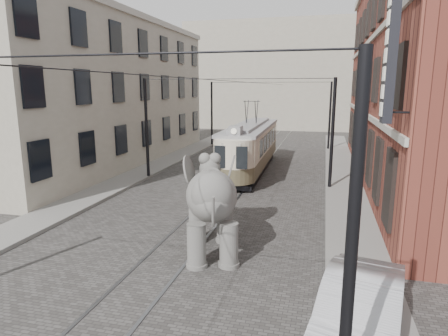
# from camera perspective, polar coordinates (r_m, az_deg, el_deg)

# --- Properties ---
(ground) EXTENTS (120.00, 120.00, 0.00)m
(ground) POSITION_cam_1_polar(r_m,az_deg,el_deg) (16.96, -2.54, -7.06)
(ground) COLOR #474442
(tram_rails) EXTENTS (1.54, 80.00, 0.02)m
(tram_rails) POSITION_cam_1_polar(r_m,az_deg,el_deg) (16.95, -2.54, -7.02)
(tram_rails) COLOR slate
(tram_rails) RESTS_ON ground
(sidewalk_right) EXTENTS (2.00, 60.00, 0.15)m
(sidewalk_right) POSITION_cam_1_polar(r_m,az_deg,el_deg) (16.30, 18.28, -8.17)
(sidewalk_right) COLOR slate
(sidewalk_right) RESTS_ON ground
(sidewalk_left) EXTENTS (2.00, 60.00, 0.15)m
(sidewalk_left) POSITION_cam_1_polar(r_m,az_deg,el_deg) (19.76, -20.95, -4.88)
(sidewalk_left) COLOR slate
(sidewalk_left) RESTS_ON ground
(brick_building) EXTENTS (8.00, 26.00, 12.00)m
(brick_building) POSITION_cam_1_polar(r_m,az_deg,el_deg) (25.13, 29.57, 11.48)
(brick_building) COLOR maroon
(brick_building) RESTS_ON ground
(stucco_building) EXTENTS (7.00, 24.00, 10.00)m
(stucco_building) POSITION_cam_1_polar(r_m,az_deg,el_deg) (29.83, -17.64, 10.32)
(stucco_building) COLOR gray
(stucco_building) RESTS_ON ground
(distant_block) EXTENTS (28.00, 10.00, 14.00)m
(distant_block) POSITION_cam_1_polar(r_m,az_deg,el_deg) (55.56, 9.87, 13.17)
(distant_block) COLOR gray
(distant_block) RESTS_ON ground
(catenary) EXTENTS (11.00, 30.20, 6.00)m
(catenary) POSITION_cam_1_polar(r_m,az_deg,el_deg) (21.07, 0.85, 5.03)
(catenary) COLOR black
(catenary) RESTS_ON ground
(tram) EXTENTS (2.68, 11.74, 4.64)m
(tram) POSITION_cam_1_polar(r_m,az_deg,el_deg) (25.82, 4.02, 4.73)
(tram) COLOR beige
(tram) RESTS_ON ground
(elephant) EXTENTS (4.25, 5.73, 3.13)m
(elephant) POSITION_cam_1_polar(r_m,az_deg,el_deg) (12.79, -1.84, -6.01)
(elephant) COLOR #64625D
(elephant) RESTS_ON ground
(parked_car) EXTENTS (2.51, 4.84, 1.52)m
(parked_car) POSITION_cam_1_polar(r_m,az_deg,el_deg) (9.21, 19.34, -19.70)
(parked_car) COLOR #A8A7AC
(parked_car) RESTS_ON ground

